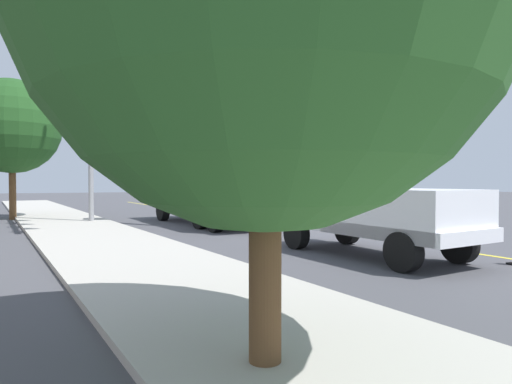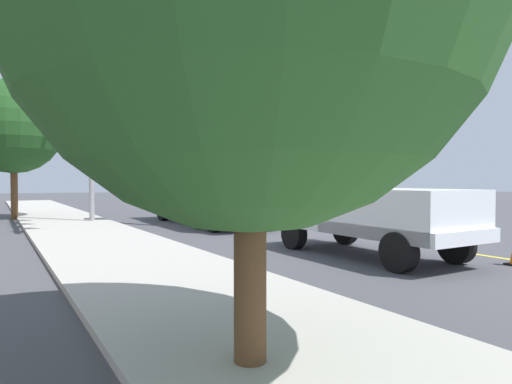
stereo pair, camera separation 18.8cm
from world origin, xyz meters
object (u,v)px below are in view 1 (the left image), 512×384
(utility_bucket_truck, at_px, (208,187))
(service_pickup_truck, at_px, (371,211))
(traffic_cone_mid_front, at_px, (206,209))
(traffic_signal_mast, at_px, (102,79))
(passing_minivan, at_px, (241,195))

(utility_bucket_truck, bearing_deg, service_pickup_truck, -169.69)
(utility_bucket_truck, distance_m, service_pickup_truck, 9.61)
(traffic_cone_mid_front, relative_size, traffic_signal_mast, 0.08)
(service_pickup_truck, distance_m, passing_minivan, 17.53)
(passing_minivan, bearing_deg, utility_bucket_truck, 151.29)
(passing_minivan, bearing_deg, service_pickup_truck, 171.46)
(utility_bucket_truck, xyz_separation_m, passing_minivan, (7.89, -4.32, -0.63))
(traffic_cone_mid_front, xyz_separation_m, traffic_signal_mast, (-4.53, 5.49, 5.60))
(service_pickup_truck, xyz_separation_m, traffic_signal_mast, (9.47, 6.06, 4.82))
(utility_bucket_truck, height_order, traffic_cone_mid_front, utility_bucket_truck)
(utility_bucket_truck, distance_m, traffic_cone_mid_front, 4.87)
(utility_bucket_truck, height_order, passing_minivan, utility_bucket_truck)
(traffic_signal_mast, bearing_deg, service_pickup_truck, -147.37)
(service_pickup_truck, relative_size, traffic_signal_mast, 0.71)
(passing_minivan, relative_size, traffic_cone_mid_front, 7.21)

